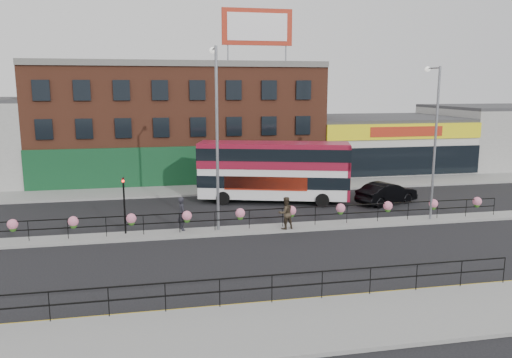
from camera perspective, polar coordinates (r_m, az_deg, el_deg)
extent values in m
plane|color=black|center=(29.38, 1.15, -5.85)|extent=(120.00, 120.00, 0.00)
cube|color=gray|center=(18.58, 9.47, -15.82)|extent=(60.00, 4.00, 0.15)
cube|color=gray|center=(40.82, -2.48, -1.09)|extent=(60.00, 4.00, 0.15)
cube|color=gray|center=(29.36, 1.15, -5.71)|extent=(60.00, 1.60, 0.15)
cube|color=gold|center=(20.57, 7.14, -13.27)|extent=(60.00, 0.10, 0.01)
cube|color=gold|center=(20.42, 7.31, -13.47)|extent=(60.00, 0.10, 0.01)
cube|color=brown|center=(47.68, -8.81, 6.45)|extent=(25.00, 12.00, 10.00)
cube|color=#3F3F42|center=(47.61, -8.99, 12.64)|extent=(25.00, 12.00, 0.30)
cube|color=#114423|center=(42.01, -8.30, 1.39)|extent=(25.00, 0.25, 3.40)
cube|color=silver|center=(52.73, 13.58, 3.93)|extent=(15.00, 12.00, 5.00)
cube|color=#3F3F42|center=(52.50, 13.71, 6.80)|extent=(15.00, 12.00, 0.30)
cube|color=yellow|center=(47.14, 16.78, 5.23)|extent=(15.00, 0.25, 1.40)
cube|color=#AF2814|center=(47.03, 16.84, 5.21)|extent=(7.00, 0.10, 0.90)
cube|color=black|center=(47.44, 16.60, 1.98)|extent=(15.00, 0.25, 2.60)
cube|color=#A9A8A4|center=(60.37, 26.46, 4.40)|extent=(14.50, 12.00, 6.00)
cube|color=#3F3F42|center=(60.18, 26.71, 7.38)|extent=(14.50, 12.00, 0.30)
cube|color=#AF2814|center=(43.66, 0.14, 16.99)|extent=(6.00, 0.25, 3.00)
cube|color=white|center=(43.53, 0.17, 17.01)|extent=(5.10, 0.04, 2.25)
cylinder|color=gray|center=(43.04, -3.23, 14.12)|extent=(0.12, 0.12, 1.40)
cylinder|color=gray|center=(44.03, 3.42, 14.04)|extent=(0.12, 0.12, 1.40)
cube|color=black|center=(29.05, 1.16, -3.48)|extent=(30.00, 0.05, 0.05)
cube|color=black|center=(29.18, 1.16, -4.43)|extent=(30.00, 0.05, 0.05)
cylinder|color=black|center=(29.37, -24.58, -5.41)|extent=(0.04, 0.04, 1.10)
cylinder|color=black|center=(28.96, -20.71, -5.35)|extent=(0.04, 0.04, 1.10)
cylinder|color=black|center=(28.69, -16.76, -5.26)|extent=(0.04, 0.04, 1.10)
cylinder|color=black|center=(28.56, -12.75, -5.14)|extent=(0.04, 0.04, 1.10)
cylinder|color=black|center=(28.57, -8.72, -4.99)|extent=(0.04, 0.04, 1.10)
cylinder|color=black|center=(28.71, -4.72, -4.82)|extent=(0.04, 0.04, 1.10)
cylinder|color=black|center=(29.00, -0.78, -4.63)|extent=(0.04, 0.04, 1.10)
cylinder|color=black|center=(29.42, 3.07, -4.43)|extent=(0.04, 0.04, 1.10)
cylinder|color=black|center=(29.96, 6.78, -4.21)|extent=(0.04, 0.04, 1.10)
cylinder|color=black|center=(30.63, 10.35, -3.98)|extent=(0.04, 0.04, 1.10)
cylinder|color=black|center=(31.41, 13.76, -3.75)|extent=(0.04, 0.04, 1.10)
cylinder|color=black|center=(32.29, 16.98, -3.52)|extent=(0.04, 0.04, 1.10)
cylinder|color=black|center=(33.28, 20.02, -3.30)|extent=(0.04, 0.04, 1.10)
cylinder|color=black|center=(34.35, 22.88, -3.07)|extent=(0.04, 0.04, 1.10)
cylinder|color=black|center=(35.50, 25.56, -2.86)|extent=(0.04, 0.04, 1.10)
sphere|color=pink|center=(29.45, -26.06, -4.68)|extent=(0.56, 0.56, 0.56)
sphere|color=#2F651C|center=(29.51, -26.02, -5.11)|extent=(0.36, 0.36, 0.36)
sphere|color=pink|center=(28.81, -20.16, -4.57)|extent=(0.56, 0.56, 0.56)
sphere|color=#2F651C|center=(28.87, -20.13, -5.01)|extent=(0.36, 0.36, 0.36)
sphere|color=pink|center=(28.48, -14.07, -4.40)|extent=(0.56, 0.56, 0.56)
sphere|color=#2F651C|center=(28.54, -14.05, -4.85)|extent=(0.36, 0.36, 0.36)
sphere|color=pink|center=(28.48, -7.90, -4.18)|extent=(0.56, 0.56, 0.56)
sphere|color=#2F651C|center=(28.54, -7.89, -4.63)|extent=(0.36, 0.36, 0.36)
sphere|color=pink|center=(28.81, -1.81, -3.92)|extent=(0.56, 0.56, 0.56)
sphere|color=#2F651C|center=(28.86, -1.81, -4.36)|extent=(0.36, 0.36, 0.36)
sphere|color=pink|center=(29.45, 4.07, -3.62)|extent=(0.56, 0.56, 0.56)
sphere|color=#2F651C|center=(29.50, 4.07, -4.05)|extent=(0.36, 0.36, 0.36)
sphere|color=pink|center=(30.38, 9.65, -3.30)|extent=(0.56, 0.56, 0.56)
sphere|color=#2F651C|center=(30.44, 9.63, -3.72)|extent=(0.36, 0.36, 0.36)
sphere|color=pink|center=(31.59, 14.84, -2.98)|extent=(0.56, 0.56, 0.56)
sphere|color=#2F651C|center=(31.64, 14.82, -3.38)|extent=(0.36, 0.36, 0.36)
sphere|color=pink|center=(33.03, 19.61, -2.66)|extent=(0.56, 0.56, 0.56)
sphere|color=#2F651C|center=(33.08, 19.59, -3.04)|extent=(0.36, 0.36, 0.36)
sphere|color=pink|center=(34.69, 23.96, -2.35)|extent=(0.56, 0.56, 0.56)
sphere|color=#2F651C|center=(34.73, 23.93, -2.72)|extent=(0.36, 0.36, 0.36)
cube|color=black|center=(19.23, 1.84, -10.92)|extent=(20.00, 0.05, 0.05)
cube|color=black|center=(19.41, 1.84, -12.28)|extent=(20.00, 0.05, 0.05)
cylinder|color=black|center=(19.39, -22.55, -13.32)|extent=(0.04, 0.04, 1.10)
cylinder|color=black|center=(19.09, -16.50, -13.32)|extent=(0.04, 0.04, 1.10)
cylinder|color=black|center=(19.00, -10.32, -13.16)|extent=(0.04, 0.04, 1.10)
cylinder|color=black|center=(19.11, -4.17, -12.86)|extent=(0.04, 0.04, 1.10)
cylinder|color=black|center=(19.43, 1.83, -12.43)|extent=(0.04, 0.04, 1.10)
cylinder|color=black|center=(19.95, 7.56, -11.89)|extent=(0.04, 0.04, 1.10)
cylinder|color=black|center=(20.65, 12.92, -11.28)|extent=(0.04, 0.04, 1.10)
cylinder|color=black|center=(21.52, 17.88, -10.63)|extent=(0.04, 0.04, 1.10)
cylinder|color=black|center=(22.52, 22.40, -9.96)|extent=(0.04, 0.04, 1.10)
cylinder|color=black|center=(23.66, 26.49, -9.31)|extent=(0.04, 0.04, 1.10)
cube|color=white|center=(35.90, 2.01, 0.97)|extent=(10.93, 5.36, 3.88)
cube|color=maroon|center=(35.73, 2.02, 2.74)|extent=(11.00, 5.43, 1.75)
cube|color=black|center=(36.02, 2.00, -0.10)|extent=(11.03, 5.45, 0.87)
cube|color=black|center=(35.71, 2.02, 2.97)|extent=(11.05, 5.48, 0.87)
cube|color=maroon|center=(35.62, 2.03, 4.10)|extent=(10.93, 5.36, 0.12)
cube|color=maroon|center=(36.00, 10.44, 0.83)|extent=(0.90, 2.44, 3.88)
cube|color=#AF2814|center=(34.85, 1.09, -0.53)|extent=(5.60, 1.69, 0.97)
cylinder|color=black|center=(35.43, -3.77, -2.21)|extent=(1.01, 0.55, 0.97)
cylinder|color=black|center=(37.77, -3.21, -1.41)|extent=(1.01, 0.55, 0.97)
cylinder|color=black|center=(35.05, 7.60, -2.43)|extent=(1.01, 0.55, 0.97)
cylinder|color=black|center=(37.42, 7.45, -1.60)|extent=(1.01, 0.55, 0.97)
imported|color=black|center=(36.89, 14.72, -1.56)|extent=(4.86, 5.85, 1.56)
imported|color=#22222A|center=(28.93, -8.45, -3.92)|extent=(0.92, 0.79, 1.94)
imported|color=#3D3224|center=(28.90, 3.39, -3.89)|extent=(1.28, 1.18, 1.89)
cylinder|color=gray|center=(28.01, -4.46, 4.40)|extent=(0.16, 0.16, 10.31)
cylinder|color=gray|center=(28.70, -4.80, 14.64)|extent=(0.10, 1.55, 0.10)
sphere|color=silver|center=(29.46, -4.98, 14.43)|extent=(0.37, 0.37, 0.37)
cylinder|color=gray|center=(32.24, 19.78, 3.73)|extent=(0.15, 0.15, 9.33)
cylinder|color=gray|center=(32.67, 19.65, 11.86)|extent=(0.09, 1.40, 0.09)
sphere|color=silver|center=(33.27, 19.02, 11.78)|extent=(0.34, 0.34, 0.34)
cylinder|color=black|center=(28.74, -14.81, -2.97)|extent=(0.10, 0.10, 3.20)
imported|color=black|center=(28.42, -14.96, 0.17)|extent=(0.15, 0.18, 0.90)
sphere|color=#FF190C|center=(28.33, -14.96, -0.23)|extent=(0.14, 0.14, 0.14)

